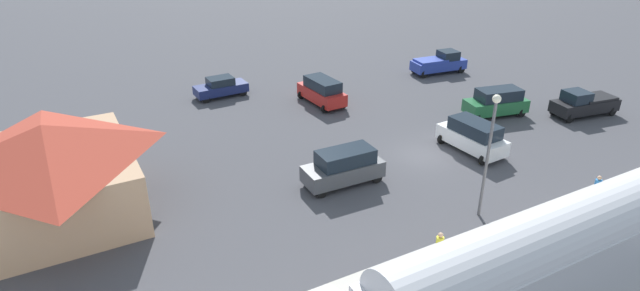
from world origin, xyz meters
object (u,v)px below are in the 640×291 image
Objects in this scene: suv_white at (473,136)px; pickup_blue at (440,63)px; suv_red at (322,91)px; suv_charcoal at (344,167)px; pedestrian_waiting_far at (597,187)px; light_pole_near_platform at (490,141)px; station_building at (52,169)px; sedan_navy at (221,87)px; pickup_black at (584,103)px; suv_green at (497,102)px; pedestrian_on_platform at (439,246)px.

pickup_blue is at bearing -33.22° from suv_white.
suv_charcoal is (-12.37, 5.29, 0.00)m from suv_red.
light_pole_near_platform reaches higher than pedestrian_waiting_far.
station_building reaches higher than sedan_navy.
pickup_black is 19.09m from light_pole_near_platform.
pickup_black is (9.21, -11.37, -0.25)m from pedestrian_waiting_far.
suv_green reaches higher than sedan_navy.
pickup_blue is 0.99× the size of pickup_black.
suv_green reaches higher than pedestrian_on_platform.
light_pole_near_platform is at bearing 178.38° from suv_red.
suv_white is at bearing -92.26° from suv_charcoal.
suv_red and suv_white have the same top height.
suv_white is at bearing 146.78° from pickup_blue.
suv_green and suv_charcoal have the same top height.
suv_charcoal is (0.39, 9.97, 0.00)m from suv_white.
pedestrian_on_platform is at bearing -132.12° from station_building.
suv_charcoal is (-14.25, 19.56, 0.12)m from pickup_blue.
light_pole_near_platform is (-6.53, -4.75, 3.32)m from suv_charcoal.
suv_red is at bearing -129.90° from sedan_navy.
pickup_blue is (10.75, -3.37, -0.12)m from suv_green.
suv_charcoal is at bearing -106.91° from station_building.
suv_white is at bearing -159.85° from suv_red.
pickup_black is (9.15, -22.55, -0.25)m from pedestrian_on_platform.
suv_white is (-3.89, 6.22, 0.00)m from suv_green.
pedestrian_waiting_far is at bearing -165.26° from suv_red.
station_building is 2.27× the size of sedan_navy.
pedestrian_on_platform is at bearing 139.51° from pickup_blue.
pedestrian_waiting_far is at bearing -155.27° from sedan_navy.
sedan_navy is at bearing -45.69° from station_building.
pickup_black is at bearing -125.63° from suv_red.
pickup_blue is 1.23× the size of sedan_navy.
pickup_blue is 14.33m from pickup_black.
suv_red is at bearing 54.37° from pickup_black.
suv_charcoal is 0.71× the size of light_pole_near_platform.
suv_white reaches higher than pedestrian_on_platform.
pedestrian_on_platform is 0.31× the size of pickup_blue.
station_building reaches higher than suv_green.
light_pole_near_platform is (-24.64, -6.33, 3.59)m from sedan_navy.
station_building is 1.48× the size of light_pole_near_platform.
suv_red is at bearing -23.15° from suv_charcoal.
station_building is at bearing 105.34° from pickup_blue.
light_pole_near_platform is at bearing 139.63° from suv_white.
pickup_blue is at bearing -82.50° from suv_red.
pedestrian_on_platform is 8.98m from suv_charcoal.
station_building is 25.87m from suv_white.
suv_red is 0.90× the size of pickup_blue.
sedan_navy is at bearing 4.99° from suv_charcoal.
suv_red reaches higher than sedan_navy.
pickup_blue is (9.58, -34.91, -1.73)m from station_building.
station_building is 23.08m from light_pole_near_platform.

